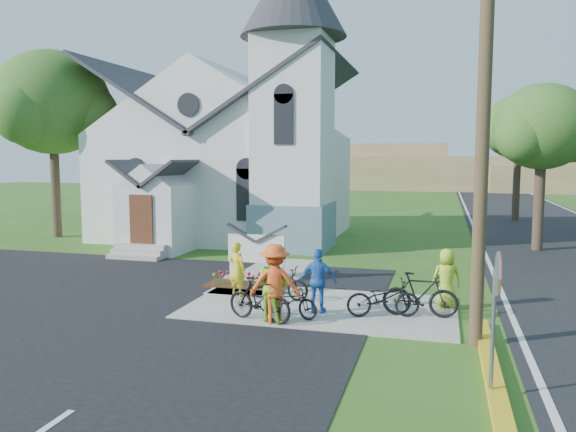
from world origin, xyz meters
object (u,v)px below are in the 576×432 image
(cyclist_0, at_px, (237,269))
(cyclist_3, at_px, (275,283))
(utility_pole, at_px, (488,87))
(bike_3, at_px, (420,295))
(bike_4, at_px, (383,298))
(cyclist_1, at_px, (273,284))
(cyclist_4, at_px, (446,278))
(bike_0, at_px, (278,283))
(bike_2, at_px, (291,300))
(stop_sign, at_px, (497,293))
(bike_1, at_px, (259,300))
(cyclist_2, at_px, (318,281))
(church_sign, at_px, (256,249))

(cyclist_0, relative_size, cyclist_3, 0.82)
(cyclist_0, height_order, cyclist_3, cyclist_3)
(utility_pole, xyz_separation_m, bike_3, (-1.29, 1.72, -4.80))
(bike_4, bearing_deg, bike_3, -89.37)
(cyclist_1, distance_m, cyclist_4, 4.69)
(bike_0, distance_m, bike_4, 3.13)
(cyclist_0, distance_m, bike_0, 1.28)
(cyclist_1, height_order, bike_4, cyclist_1)
(cyclist_1, distance_m, bike_2, 0.75)
(utility_pole, height_order, bike_4, utility_pole)
(stop_sign, distance_m, cyclist_3, 5.62)
(utility_pole, xyz_separation_m, cyclist_4, (-0.66, 2.77, -4.57))
(cyclist_1, xyz_separation_m, cyclist_3, (0.10, -0.11, 0.05))
(bike_1, xyz_separation_m, bike_2, (0.62, 0.58, -0.12))
(cyclist_0, xyz_separation_m, cyclist_2, (2.60, -1.09, 0.05))
(stop_sign, bearing_deg, cyclist_2, 133.32)
(cyclist_2, height_order, bike_4, cyclist_2)
(cyclist_3, bearing_deg, cyclist_0, -61.76)
(cyclist_0, bearing_deg, bike_3, -164.45)
(utility_pole, bearing_deg, bike_1, 176.57)
(church_sign, distance_m, bike_4, 5.49)
(bike_0, distance_m, cyclist_4, 4.52)
(bike_4, bearing_deg, cyclist_4, -64.84)
(bike_2, bearing_deg, bike_1, 152.98)
(church_sign, bearing_deg, utility_pole, -35.60)
(cyclist_3, bearing_deg, bike_4, -165.72)
(cyclist_0, bearing_deg, bike_0, -160.16)
(stop_sign, height_order, bike_2, stop_sign)
(bike_0, bearing_deg, utility_pole, -110.56)
(church_sign, height_order, bike_2, church_sign)
(cyclist_4, relative_size, bike_4, 0.87)
(bike_0, height_order, bike_4, bike_4)
(cyclist_2, xyz_separation_m, cyclist_3, (-0.82, -1.10, 0.13))
(utility_pole, relative_size, stop_sign, 4.03)
(church_sign, distance_m, bike_3, 6.07)
(church_sign, bearing_deg, cyclist_4, -18.07)
(cyclist_2, bearing_deg, cyclist_4, -150.53)
(cyclist_1, bearing_deg, bike_4, -138.38)
(bike_3, relative_size, bike_4, 1.02)
(cyclist_2, bearing_deg, bike_4, -172.34)
(bike_0, xyz_separation_m, bike_2, (0.77, -1.51, -0.05))
(cyclist_0, height_order, bike_1, cyclist_0)
(bike_0, xyz_separation_m, bike_4, (2.99, -0.94, 0.01))
(stop_sign, xyz_separation_m, cyclist_0, (-6.46, 5.18, -0.96))
(cyclist_2, bearing_deg, cyclist_0, -16.92)
(bike_0, distance_m, bike_1, 2.10)
(church_sign, relative_size, bike_2, 1.41)
(bike_4, bearing_deg, cyclist_0, 60.13)
(bike_3, xyz_separation_m, cyclist_4, (0.63, 1.06, 0.23))
(church_sign, height_order, cyclist_2, church_sign)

